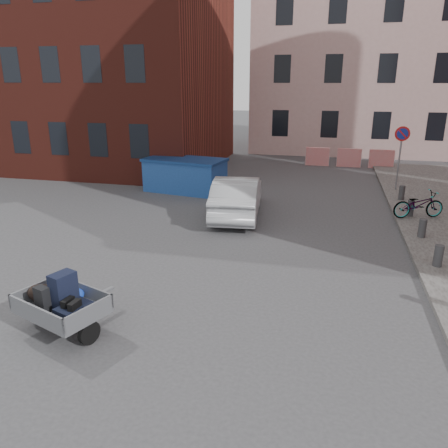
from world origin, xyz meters
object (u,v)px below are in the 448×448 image
(trailer, at_px, (61,303))
(bicycle, at_px, (418,204))
(dumpster, at_px, (185,175))
(silver_car, at_px, (237,196))

(trailer, distance_m, bicycle, 11.81)
(trailer, relative_size, dumpster, 0.55)
(trailer, relative_size, silver_car, 0.46)
(trailer, relative_size, bicycle, 1.13)
(dumpster, xyz_separation_m, bicycle, (8.98, -2.14, -0.13))
(silver_car, relative_size, bicycle, 2.47)
(silver_car, xyz_separation_m, bicycle, (6.06, 0.87, -0.13))
(silver_car, bearing_deg, bicycle, -178.48)
(dumpster, relative_size, bicycle, 2.06)
(trailer, height_order, bicycle, trailer)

